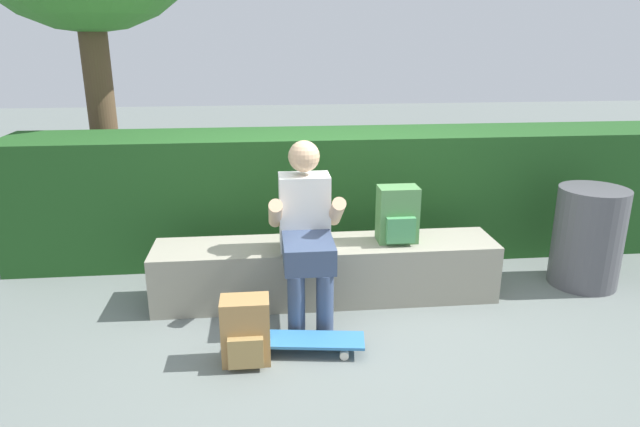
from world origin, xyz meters
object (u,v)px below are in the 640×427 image
(backpack_on_ground, at_px, (246,332))
(backpack_on_bench, at_px, (398,215))
(bench_main, at_px, (326,271))
(trash_bin, at_px, (588,237))
(skateboard_near_person, at_px, (298,341))
(person_skater, at_px, (306,227))

(backpack_on_ground, bearing_deg, backpack_on_bench, 36.20)
(bench_main, bearing_deg, trash_bin, 1.12)
(skateboard_near_person, distance_m, trash_bin, 2.38)
(bench_main, height_order, trash_bin, trash_bin)
(backpack_on_bench, bearing_deg, trash_bin, 1.87)
(backpack_on_ground, relative_size, trash_bin, 0.53)
(backpack_on_bench, bearing_deg, person_skater, -163.05)
(backpack_on_bench, xyz_separation_m, trash_bin, (1.48, 0.05, -0.24))
(bench_main, xyz_separation_m, backpack_on_ground, (-0.56, -0.79, -0.02))
(skateboard_near_person, bearing_deg, trash_bin, 18.58)
(backpack_on_bench, relative_size, trash_bin, 0.53)
(bench_main, distance_m, backpack_on_ground, 0.97)
(bench_main, height_order, person_skater, person_skater)
(person_skater, distance_m, backpack_on_bench, 0.69)
(skateboard_near_person, distance_m, backpack_on_bench, 1.17)
(backpack_on_ground, bearing_deg, person_skater, 55.24)
(bench_main, distance_m, skateboard_near_person, 0.77)
(backpack_on_bench, height_order, backpack_on_ground, backpack_on_bench)
(bench_main, xyz_separation_m, trash_bin, (1.99, 0.04, 0.17))
(person_skater, xyz_separation_m, skateboard_near_person, (-0.09, -0.50, -0.55))
(backpack_on_ground, xyz_separation_m, trash_bin, (2.55, 0.83, 0.19))
(backpack_on_bench, height_order, trash_bin, backpack_on_bench)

